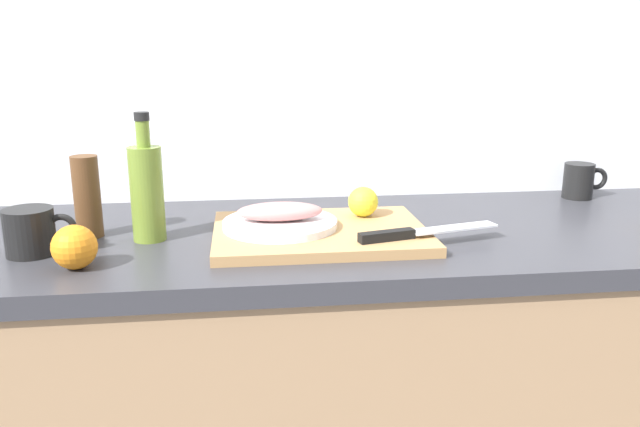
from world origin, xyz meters
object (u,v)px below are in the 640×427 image
cutting_board (320,233)px  coffee_mug_1 (31,232)px  fish_fillet (280,211)px  pepper_mill (87,197)px  lemon_0 (363,202)px  olive_oil_bottle (147,190)px  white_plate (280,224)px  chef_knife (412,233)px  coffee_mug_0 (580,181)px

cutting_board → coffee_mug_1: 0.54m
fish_fillet → pepper_mill: 0.38m
lemon_0 → olive_oil_bottle: 0.44m
olive_oil_bottle → coffee_mug_1: size_ratio=1.94×
cutting_board → white_plate: (-0.08, 0.01, 0.02)m
olive_oil_bottle → lemon_0: bearing=6.6°
white_plate → cutting_board: bearing=-10.4°
white_plate → chef_knife: bearing=-22.2°
chef_knife → coffee_mug_1: coffee_mug_1 is taller
fish_fillet → coffee_mug_1: coffee_mug_1 is taller
coffee_mug_0 → pepper_mill: size_ratio=0.69×
fish_fillet → chef_knife: fish_fillet is taller
coffee_mug_1 → pepper_mill: bearing=53.1°
chef_knife → pepper_mill: size_ratio=1.76×
cutting_board → chef_knife: size_ratio=1.46×
coffee_mug_0 → coffee_mug_1: 1.26m
coffee_mug_0 → coffee_mug_1: coffee_mug_0 is taller
cutting_board → coffee_mug_0: bearing=20.8°
cutting_board → coffee_mug_0: (0.69, 0.26, 0.03)m
cutting_board → fish_fillet: (-0.08, 0.01, 0.04)m
fish_fillet → pepper_mill: bearing=172.3°
fish_fillet → coffee_mug_1: (-0.46, -0.05, -0.01)m
fish_fillet → chef_knife: (0.24, -0.10, -0.02)m
white_plate → chef_knife: 0.26m
lemon_0 → olive_oil_bottle: olive_oil_bottle is taller
chef_knife → coffee_mug_0: (0.52, 0.35, 0.02)m
cutting_board → pepper_mill: pepper_mill is taller
chef_knife → fish_fillet: bearing=143.8°
cutting_board → coffee_mug_1: (-0.54, -0.04, 0.03)m
fish_fillet → white_plate: bearing=0.0°
coffee_mug_1 → coffee_mug_0: bearing=13.8°
white_plate → fish_fillet: 0.03m
coffee_mug_0 → olive_oil_bottle: bearing=-167.1°
white_plate → olive_oil_bottle: olive_oil_bottle is taller
coffee_mug_1 → pepper_mill: 0.14m
lemon_0 → coffee_mug_1: size_ratio=0.50×
fish_fillet → pepper_mill: (-0.38, 0.05, 0.03)m
coffee_mug_1 → white_plate: bearing=6.6°
lemon_0 → pepper_mill: pepper_mill is taller
chef_knife → lemon_0: (-0.06, 0.16, 0.02)m
white_plate → lemon_0: 0.19m
chef_knife → lemon_0: lemon_0 is taller
lemon_0 → coffee_mug_1: coffee_mug_1 is taller
olive_oil_bottle → white_plate: bearing=-3.1°
lemon_0 → coffee_mug_0: 0.62m
chef_knife → olive_oil_bottle: size_ratio=1.15×
lemon_0 → olive_oil_bottle: size_ratio=0.25×
white_plate → fish_fillet: size_ratio=1.33×
white_plate → lemon_0: bearing=19.7°
cutting_board → fish_fillet: bearing=169.6°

